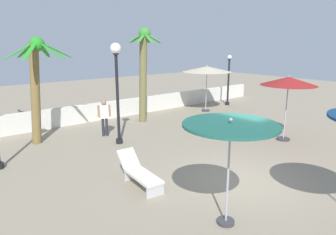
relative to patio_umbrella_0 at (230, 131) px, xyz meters
name	(u,v)px	position (x,y,z in m)	size (l,w,h in m)	color
ground_plane	(241,186)	(1.81, 0.97, -2.23)	(56.00, 56.00, 0.00)	gray
boundary_wall	(94,112)	(1.81, 10.79, -1.76)	(25.20, 0.30, 0.94)	silver
patio_umbrella_0	(230,131)	(0.00, 0.00, 0.00)	(2.08, 2.08, 2.52)	#333338
patio_umbrella_2	(207,69)	(8.23, 8.71, 0.32)	(2.93, 2.93, 2.79)	#333338
patio_umbrella_3	(289,82)	(6.73, 2.59, 0.28)	(2.28, 2.28, 2.78)	#333338
palm_tree_0	(144,65)	(3.91, 9.04, 0.75)	(2.00, 1.99, 4.84)	brown
palm_tree_1	(36,78)	(-1.47, 8.78, 0.48)	(2.72, 2.53, 4.32)	brown
lamp_post_1	(117,77)	(0.98, 6.61, 0.52)	(0.43, 0.43, 4.08)	black
lamp_post_2	(228,79)	(10.77, 9.16, -0.48)	(0.28, 0.28, 3.31)	black
lounge_chair_0	(139,172)	(-0.45, 2.94, -1.84)	(0.70, 1.92, 0.84)	#B7B7BC
guest_0	(104,114)	(1.00, 7.91, -1.24)	(0.53, 0.35, 1.64)	#26262D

